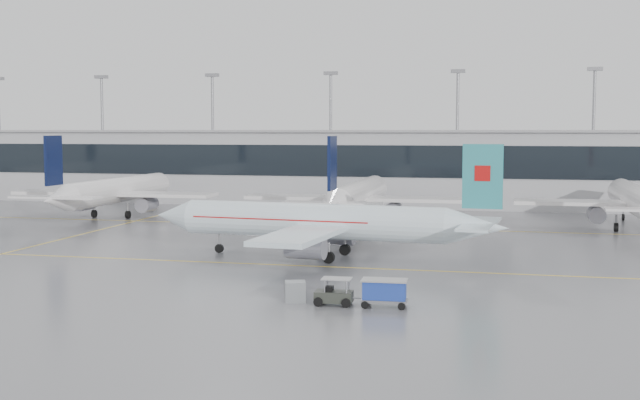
% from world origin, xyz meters
% --- Properties ---
extents(ground, '(320.00, 320.00, 0.00)m').
position_xyz_m(ground, '(0.00, 0.00, 0.00)').
color(ground, slate).
rests_on(ground, ground).
extents(taxi_line_main, '(120.00, 0.25, 0.01)m').
position_xyz_m(taxi_line_main, '(0.00, 0.00, 0.01)').
color(taxi_line_main, yellow).
rests_on(taxi_line_main, ground).
extents(taxi_line_north, '(120.00, 0.25, 0.01)m').
position_xyz_m(taxi_line_north, '(0.00, 30.00, 0.01)').
color(taxi_line_north, yellow).
rests_on(taxi_line_north, ground).
extents(taxi_line_cross, '(0.25, 60.00, 0.01)m').
position_xyz_m(taxi_line_cross, '(-30.00, 15.00, 0.01)').
color(taxi_line_cross, yellow).
rests_on(taxi_line_cross, ground).
extents(terminal, '(180.00, 15.00, 12.00)m').
position_xyz_m(terminal, '(0.00, 62.00, 6.00)').
color(terminal, '#A1A0A4').
rests_on(terminal, ground).
extents(terminal_glass, '(180.00, 0.20, 5.00)m').
position_xyz_m(terminal_glass, '(0.00, 54.45, 7.50)').
color(terminal_glass, black).
rests_on(terminal_glass, ground).
extents(terminal_roof, '(182.00, 16.00, 0.40)m').
position_xyz_m(terminal_roof, '(0.00, 62.00, 12.20)').
color(terminal_roof, gray).
rests_on(terminal_roof, ground).
extents(light_masts, '(156.40, 1.00, 22.60)m').
position_xyz_m(light_masts, '(0.00, 68.00, 13.34)').
color(light_masts, gray).
rests_on(light_masts, ground).
extents(air_canada_jet, '(35.75, 28.51, 11.13)m').
position_xyz_m(air_canada_jet, '(2.25, 4.51, 3.52)').
color(air_canada_jet, silver).
rests_on(air_canada_jet, ground).
extents(parked_jet_b, '(29.64, 36.96, 11.72)m').
position_xyz_m(parked_jet_b, '(-35.00, 33.69, 3.71)').
color(parked_jet_b, silver).
rests_on(parked_jet_b, ground).
extents(parked_jet_c, '(29.64, 36.96, 11.72)m').
position_xyz_m(parked_jet_c, '(-0.00, 33.69, 3.71)').
color(parked_jet_c, silver).
rests_on(parked_jet_c, ground).
extents(parked_jet_d, '(29.64, 36.96, 11.72)m').
position_xyz_m(parked_jet_d, '(35.00, 33.69, 3.71)').
color(parked_jet_d, silver).
rests_on(parked_jet_d, ground).
extents(baggage_tug, '(4.02, 1.78, 1.94)m').
position_xyz_m(baggage_tug, '(7.35, -15.47, 0.68)').
color(baggage_tug, '#2B2E28').
rests_on(baggage_tug, ground).
extents(baggage_cart, '(3.26, 1.92, 1.96)m').
position_xyz_m(baggage_cart, '(10.94, -15.31, 1.15)').
color(baggage_cart, gray).
rests_on(baggage_cart, ground).
extents(gse_unit, '(1.81, 1.74, 1.47)m').
position_xyz_m(gse_unit, '(4.39, -14.98, 0.73)').
color(gse_unit, slate).
rests_on(gse_unit, ground).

